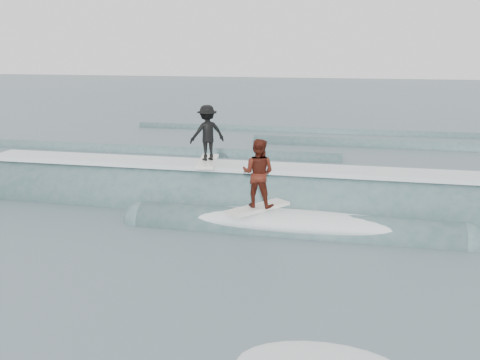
# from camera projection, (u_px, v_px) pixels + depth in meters

# --- Properties ---
(ground) EXTENTS (160.00, 160.00, 0.00)m
(ground) POSITION_uv_depth(u_px,v_px,m) (187.00, 287.00, 11.53)
(ground) COLOR #384E53
(ground) RESTS_ON ground
(breaking_wave) EXTENTS (23.67, 4.07, 2.58)m
(breaking_wave) POSITION_uv_depth(u_px,v_px,m) (251.00, 207.00, 17.16)
(breaking_wave) COLOR #335556
(breaking_wave) RESTS_ON ground
(surfer_black) EXTENTS (1.32, 2.06, 1.88)m
(surfer_black) POSITION_uv_depth(u_px,v_px,m) (207.00, 135.00, 17.17)
(surfer_black) COLOR white
(surfer_black) RESTS_ON ground
(surfer_red) EXTENTS (1.65, 1.92, 2.02)m
(surfer_red) POSITION_uv_depth(u_px,v_px,m) (258.00, 176.00, 14.82)
(surfer_red) COLOR silver
(surfer_red) RESTS_ON ground
(whitewater) EXTENTS (17.75, 8.83, 0.10)m
(whitewater) POSITION_uv_depth(u_px,v_px,m) (132.00, 311.00, 10.50)
(whitewater) COLOR white
(whitewater) RESTS_ON ground
(far_swells) EXTENTS (39.15, 8.65, 0.80)m
(far_swells) POSITION_uv_depth(u_px,v_px,m) (316.00, 146.00, 27.96)
(far_swells) COLOR #335556
(far_swells) RESTS_ON ground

